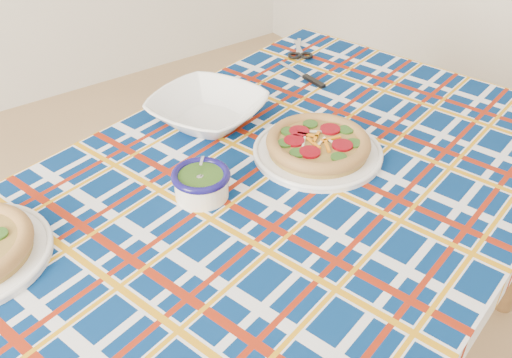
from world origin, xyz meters
TOP-DOWN VIEW (x-y plane):
  - dining_table at (0.50, 0.05)m, footprint 1.60×1.21m
  - tablecloth at (0.50, 0.05)m, footprint 1.63×1.25m
  - main_focaccia_plate at (0.64, 0.09)m, footprint 0.35×0.35m
  - pesto_bowl at (0.36, 0.12)m, footprint 0.15×0.15m
  - serving_bowl at (0.52, 0.35)m, footprint 0.34×0.34m
  - table_knife at (0.86, 0.44)m, footprint 0.02×0.20m
  - kitchen_scissors at (0.97, 0.55)m, footprint 0.16×0.18m

SIDE VIEW (x-z plane):
  - dining_table at x=0.50m, z-range 0.27..0.93m
  - tablecloth at x=0.50m, z-range 0.58..0.67m
  - table_knife at x=0.86m, z-range 0.67..0.68m
  - kitchen_scissors at x=0.97m, z-range 0.67..0.68m
  - main_focaccia_plate at x=0.64m, z-range 0.67..0.73m
  - serving_bowl at x=0.52m, z-range 0.67..0.73m
  - pesto_bowl at x=0.36m, z-range 0.67..0.74m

